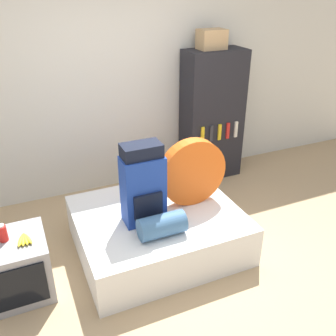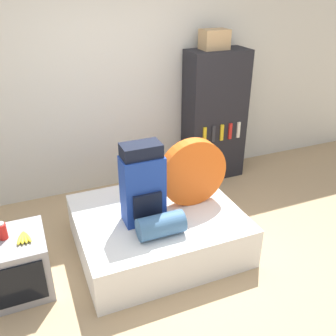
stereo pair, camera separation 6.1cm
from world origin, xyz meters
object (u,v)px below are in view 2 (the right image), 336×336
Objects in this scene: tent_bag at (192,172)px; cardboard_box at (214,39)px; sleeping_roll at (161,225)px; bookshelf at (215,116)px; canister at (2,231)px; television at (17,265)px; backpack at (143,185)px.

tent_bag is 2.11× the size of cardboard_box.
sleeping_roll is 0.25× the size of bookshelf.
television is at bearing -40.97° from canister.
sleeping_roll is 2.04m from bookshelf.
canister is 0.48× the size of cardboard_box.
cardboard_box is (0.81, 1.15, 1.02)m from tent_bag.
television is 3.70× the size of canister.
television is at bearing -176.10° from tent_bag.
tent_bag is 4.43× the size of canister.
canister is at bearing -177.63° from tent_bag.
cardboard_box reaches higher than tent_bag.
sleeping_roll reaches higher than television.
bookshelf is 5.22× the size of cardboard_box.
backpack is 1.25m from television.
backpack is 1.13× the size of tent_bag.
sleeping_roll is at bearing -14.00° from canister.
tent_bag is 1.42m from bookshelf.
cardboard_box is (1.34, 1.25, 0.99)m from backpack.
backpack reaches higher than sleeping_roll.
tent_bag is 1.73m from cardboard_box.
bookshelf is (1.33, 1.51, 0.31)m from sleeping_roll.
sleeping_roll is 0.73× the size of television.
tent_bag is at bearing -125.02° from cardboard_box.
backpack reaches higher than tent_bag.
tent_bag is 1.63× the size of sleeping_roll.
sleeping_roll is (-0.47, -0.38, -0.23)m from tent_bag.
backpack is at bearing -136.94° from cardboard_box.
canister is (-1.18, 0.03, -0.18)m from backpack.
television is at bearing 167.38° from sleeping_roll.
tent_bag is 0.40× the size of bookshelf.
bookshelf reaches higher than television.
bookshelf is at bearing 48.64° from sleeping_roll.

